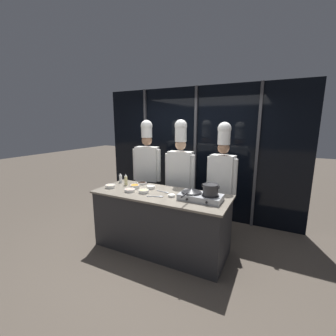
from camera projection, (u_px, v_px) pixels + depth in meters
ground_plane at (161, 248)px, 3.64m from camera, size 24.00×24.00×0.00m
window_wall_back at (196, 153)px, 4.72m from camera, size 4.26×0.09×2.70m
demo_counter at (161, 221)px, 3.54m from camera, size 2.11×0.84×0.92m
portable_stove at (201, 197)px, 3.14m from camera, size 0.60×0.34×0.10m
frying_pan at (191, 191)px, 3.18m from camera, size 0.29×0.50×0.05m
stock_pot at (211, 189)px, 3.05m from camera, size 0.24×0.21×0.15m
squeeze_bottle_clear at (121, 178)px, 4.05m from camera, size 0.05×0.05×0.17m
squeeze_bottle_oil at (126, 180)px, 3.88m from camera, size 0.05×0.05×0.20m
prep_bowl_rice at (172, 195)px, 3.29m from camera, size 0.11×0.11×0.03m
prep_bowl_shrimp at (130, 190)px, 3.53m from camera, size 0.17×0.17×0.05m
prep_bowl_garlic at (151, 187)px, 3.69m from camera, size 0.14×0.14×0.05m
prep_bowl_chicken at (110, 186)px, 3.73m from camera, size 0.16×0.16×0.05m
prep_bowl_ginger at (144, 191)px, 3.47m from camera, size 0.16×0.16×0.05m
prep_bowl_soy_glaze at (142, 183)px, 3.95m from camera, size 0.17×0.17×0.04m
prep_bowl_carrots at (135, 186)px, 3.71m from camera, size 0.16×0.16×0.06m
serving_spoon_slotted at (158, 196)px, 3.28m from camera, size 0.24×0.12×0.02m
serving_spoon_solid at (165, 192)px, 3.48m from camera, size 0.23×0.06×0.02m
chef_head at (147, 163)px, 4.46m from camera, size 0.57×0.31×2.04m
chef_sous at (180, 168)px, 4.08m from camera, size 0.57×0.25×2.04m
chef_line at (222, 172)px, 3.75m from camera, size 0.52×0.25×2.00m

